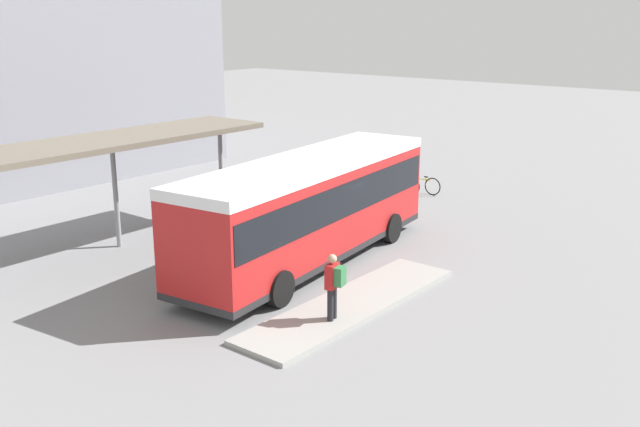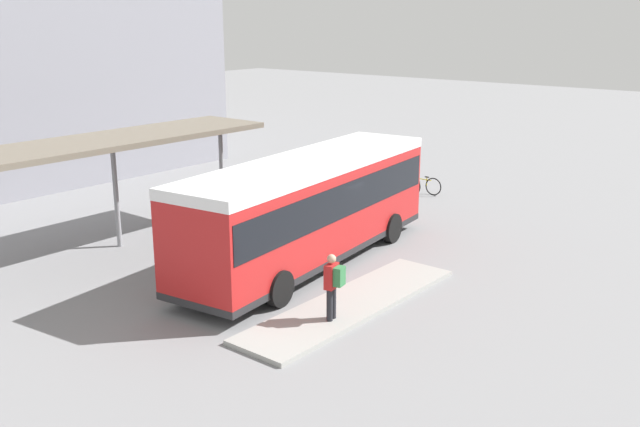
% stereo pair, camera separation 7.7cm
% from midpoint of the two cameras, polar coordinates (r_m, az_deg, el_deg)
% --- Properties ---
extents(ground_plane, '(120.00, 120.00, 0.00)m').
position_cam_midpoint_polar(ground_plane, '(21.80, -0.96, -3.98)').
color(ground_plane, gray).
extents(curb_island, '(7.36, 1.80, 0.12)m').
position_cam_midpoint_polar(curb_island, '(18.67, 2.43, -7.23)').
color(curb_island, '#9E9E99').
rests_on(curb_island, ground_plane).
extents(city_bus, '(10.64, 3.73, 3.24)m').
position_cam_midpoint_polar(city_bus, '(21.25, -0.97, 0.83)').
color(city_bus, red).
rests_on(city_bus, ground_plane).
extents(pedestrian_waiting, '(0.44, 0.48, 1.67)m').
position_cam_midpoint_polar(pedestrian_waiting, '(17.23, 0.99, -5.56)').
color(pedestrian_waiting, '#232328').
rests_on(pedestrian_waiting, curb_island).
extents(bicycle_yellow, '(0.48, 1.77, 0.76)m').
position_cam_midpoint_polar(bicycle_yellow, '(30.52, 8.09, 2.31)').
color(bicycle_yellow, black).
rests_on(bicycle_yellow, ground_plane).
extents(bicycle_black, '(0.48, 1.73, 0.75)m').
position_cam_midpoint_polar(bicycle_black, '(30.60, 6.62, 2.38)').
color(bicycle_black, black).
rests_on(bicycle_black, ground_plane).
extents(bicycle_blue, '(0.48, 1.65, 0.71)m').
position_cam_midpoint_polar(bicycle_blue, '(31.06, 5.60, 2.58)').
color(bicycle_blue, black).
rests_on(bicycle_blue, ground_plane).
extents(station_shelter, '(10.85, 2.87, 3.59)m').
position_cam_midpoint_polar(station_shelter, '(23.46, -16.43, 5.43)').
color(station_shelter, '#706656').
rests_on(station_shelter, ground_plane).
extents(potted_planter_near_shelter, '(0.86, 0.86, 1.32)m').
position_cam_midpoint_polar(potted_planter_near_shelter, '(25.10, -5.22, 0.24)').
color(potted_planter_near_shelter, slate).
rests_on(potted_planter_near_shelter, ground_plane).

